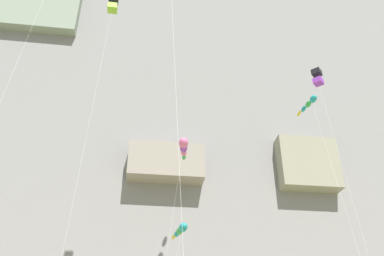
{
  "coord_description": "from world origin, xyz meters",
  "views": [
    {
      "loc": [
        -3.16,
        -0.37,
        1.83
      ],
      "look_at": [
        0.18,
        24.53,
        16.62
      ],
      "focal_mm": 38.81,
      "sensor_mm": 36.0,
      "label": 1
    }
  ],
  "objects_px": {
    "kite_windsock_mid_left": "(180,231)",
    "kite_box_front_field": "(318,78)",
    "kite_box_low_right": "(113,4)",
    "kite_windsock_upper_right": "(309,104)",
    "kite_windsock_far_left": "(184,147)"
  },
  "relations": [
    {
      "from": "kite_windsock_mid_left",
      "to": "kite_box_front_field",
      "type": "height_order",
      "value": "kite_box_front_field"
    },
    {
      "from": "kite_box_low_right",
      "to": "kite_box_front_field",
      "type": "relative_size",
      "value": 1.14
    },
    {
      "from": "kite_windsock_upper_right",
      "to": "kite_box_front_field",
      "type": "bearing_deg",
      "value": 27.18
    },
    {
      "from": "kite_windsock_far_left",
      "to": "kite_box_front_field",
      "type": "bearing_deg",
      "value": -20.87
    },
    {
      "from": "kite_windsock_upper_right",
      "to": "kite_windsock_far_left",
      "type": "height_order",
      "value": "kite_windsock_upper_right"
    },
    {
      "from": "kite_windsock_mid_left",
      "to": "kite_box_front_field",
      "type": "xyz_separation_m",
      "value": [
        14.59,
        -4.22,
        16.48
      ]
    },
    {
      "from": "kite_box_front_field",
      "to": "kite_windsock_upper_right",
      "type": "bearing_deg",
      "value": -152.82
    },
    {
      "from": "kite_box_front_field",
      "to": "kite_windsock_far_left",
      "type": "bearing_deg",
      "value": 159.13
    },
    {
      "from": "kite_windsock_upper_right",
      "to": "kite_windsock_mid_left",
      "type": "xyz_separation_m",
      "value": [
        -12.52,
        5.28,
        -12.06
      ]
    },
    {
      "from": "kite_windsock_upper_right",
      "to": "kite_windsock_far_left",
      "type": "relative_size",
      "value": 1.09
    },
    {
      "from": "kite_box_low_right",
      "to": "kite_box_front_field",
      "type": "bearing_deg",
      "value": 9.42
    },
    {
      "from": "kite_box_low_right",
      "to": "kite_box_front_field",
      "type": "xyz_separation_m",
      "value": [
        22.64,
        3.75,
        -4.15
      ]
    },
    {
      "from": "kite_windsock_far_left",
      "to": "kite_box_front_field",
      "type": "distance_m",
      "value": 16.71
    },
    {
      "from": "kite_box_low_right",
      "to": "kite_windsock_mid_left",
      "type": "bearing_deg",
      "value": 44.75
    },
    {
      "from": "kite_windsock_far_left",
      "to": "kite_box_front_field",
      "type": "height_order",
      "value": "kite_box_front_field"
    }
  ]
}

